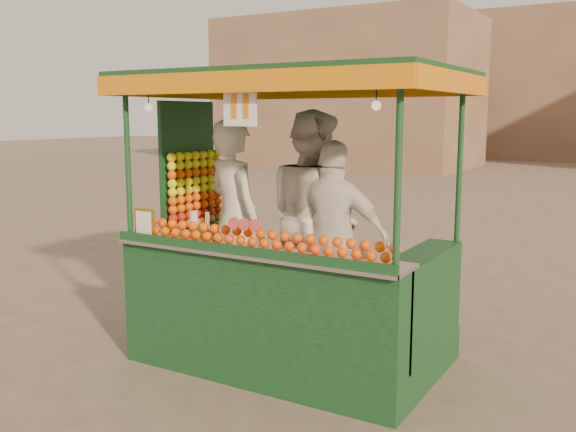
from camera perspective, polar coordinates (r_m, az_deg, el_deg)
The scene contains 7 objects.
ground at distance 5.66m, azimuth 1.24°, elevation -12.69°, with size 90.00×90.00×0.00m, color brown.
building_left at distance 27.19m, azimuth 5.49°, elevation 10.86°, with size 10.00×6.00×6.00m, color #8F6E51.
building_center at distance 34.91m, azimuth 23.47°, elevation 10.57°, with size 14.00×7.00×7.00m, color #8F6E51.
juice_cart at distance 5.37m, azimuth -0.76°, elevation -5.01°, with size 2.68×1.74×2.44m.
vendor_left at distance 5.67m, azimuth -4.82°, elevation -0.37°, with size 0.76×0.64×1.77m.
vendor_middle at distance 5.55m, azimuth 2.27°, elevation -0.11°, with size 1.14×1.07×1.86m.
vendor_right at distance 5.29m, azimuth 4.14°, elevation -1.94°, with size 0.98×0.48×1.61m.
Camera 1 is at (2.57, -4.58, 2.09)m, focal length 39.79 mm.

